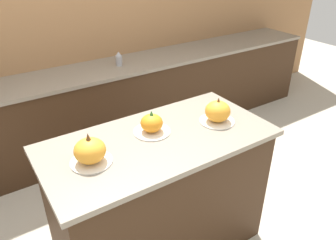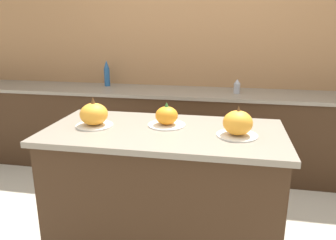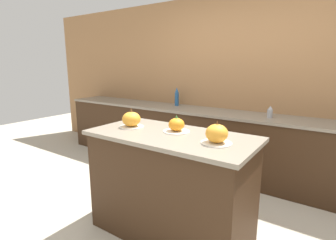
{
  "view_description": "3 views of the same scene",
  "coord_description": "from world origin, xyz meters",
  "px_view_note": "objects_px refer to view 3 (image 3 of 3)",
  "views": [
    {
      "loc": [
        -0.9,
        -1.47,
        2.03
      ],
      "look_at": [
        0.08,
        0.02,
        1.05
      ],
      "focal_mm": 35.0,
      "sensor_mm": 36.0,
      "label": 1
    },
    {
      "loc": [
        0.38,
        -1.86,
        1.57
      ],
      "look_at": [
        0.02,
        0.01,
        1.01
      ],
      "focal_mm": 35.0,
      "sensor_mm": 36.0,
      "label": 2
    },
    {
      "loc": [
        1.2,
        -1.81,
        1.55
      ],
      "look_at": [
        -0.06,
        0.04,
        1.06
      ],
      "focal_mm": 28.0,
      "sensor_mm": 36.0,
      "label": 3
    }
  ],
  "objects_px": {
    "pumpkin_cake_center": "(177,126)",
    "bottle_short": "(270,112)",
    "pumpkin_cake_right": "(217,134)",
    "pumpkin_cake_left": "(131,120)",
    "bottle_tall": "(177,97)"
  },
  "relations": [
    {
      "from": "bottle_tall",
      "to": "bottle_short",
      "type": "xyz_separation_m",
      "value": [
        1.45,
        -0.15,
        -0.07
      ]
    },
    {
      "from": "pumpkin_cake_left",
      "to": "pumpkin_cake_center",
      "type": "distance_m",
      "value": 0.46
    },
    {
      "from": "pumpkin_cake_left",
      "to": "pumpkin_cake_right",
      "type": "xyz_separation_m",
      "value": [
        0.88,
        -0.03,
        0.0
      ]
    },
    {
      "from": "pumpkin_cake_left",
      "to": "pumpkin_cake_right",
      "type": "height_order",
      "value": "pumpkin_cake_left"
    },
    {
      "from": "pumpkin_cake_center",
      "to": "bottle_short",
      "type": "relative_size",
      "value": 1.63
    },
    {
      "from": "pumpkin_cake_center",
      "to": "bottle_short",
      "type": "xyz_separation_m",
      "value": [
        0.45,
        1.42,
        -0.05
      ]
    },
    {
      "from": "pumpkin_cake_center",
      "to": "bottle_short",
      "type": "height_order",
      "value": "pumpkin_cake_center"
    },
    {
      "from": "pumpkin_cake_center",
      "to": "pumpkin_cake_right",
      "type": "xyz_separation_m",
      "value": [
        0.43,
        -0.12,
        0.02
      ]
    },
    {
      "from": "pumpkin_cake_left",
      "to": "pumpkin_cake_right",
      "type": "bearing_deg",
      "value": -1.83
    },
    {
      "from": "pumpkin_cake_center",
      "to": "bottle_tall",
      "type": "bearing_deg",
      "value": 122.53
    },
    {
      "from": "pumpkin_cake_left",
      "to": "bottle_short",
      "type": "bearing_deg",
      "value": 59.34
    },
    {
      "from": "pumpkin_cake_right",
      "to": "bottle_short",
      "type": "relative_size",
      "value": 1.63
    },
    {
      "from": "bottle_short",
      "to": "pumpkin_cake_center",
      "type": "bearing_deg",
      "value": -107.56
    },
    {
      "from": "bottle_tall",
      "to": "pumpkin_cake_right",
      "type": "bearing_deg",
      "value": -49.75
    },
    {
      "from": "pumpkin_cake_right",
      "to": "bottle_short",
      "type": "xyz_separation_m",
      "value": [
        0.02,
        1.55,
        -0.06
      ]
    }
  ]
}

